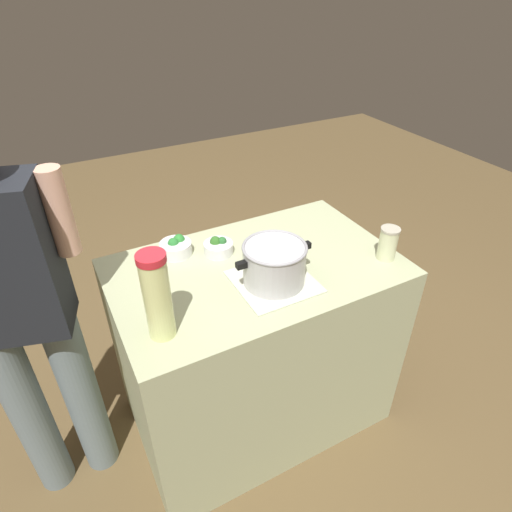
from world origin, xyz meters
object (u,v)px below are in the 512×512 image
(lemonade_pitcher, at_px, (157,296))
(broccoli_bowl_center, at_px, (176,247))
(mason_jar, at_px, (388,243))
(broccoli_bowl_front, at_px, (218,247))
(cooking_pot, at_px, (274,263))
(person_cook, at_px, (23,322))

(lemonade_pitcher, distance_m, broccoli_bowl_center, 0.50)
(mason_jar, relative_size, broccoli_bowl_front, 1.15)
(cooking_pot, bearing_deg, mason_jar, 171.75)
(lemonade_pitcher, bearing_deg, cooking_pot, -171.65)
(lemonade_pitcher, height_order, broccoli_bowl_front, lemonade_pitcher)
(cooking_pot, height_order, person_cook, person_cook)
(broccoli_bowl_center, bearing_deg, mason_jar, 149.96)
(lemonade_pitcher, xyz_separation_m, person_cook, (0.41, -0.30, -0.18))
(cooking_pot, relative_size, person_cook, 0.19)
(broccoli_bowl_center, height_order, person_cook, person_cook)
(person_cook, bearing_deg, mason_jar, 167.47)
(lemonade_pitcher, bearing_deg, broccoli_bowl_center, -114.62)
(mason_jar, bearing_deg, broccoli_bowl_center, -30.04)
(person_cook, bearing_deg, broccoli_bowl_center, -167.59)
(broccoli_bowl_center, bearing_deg, cooking_pot, 125.68)
(broccoli_bowl_front, relative_size, person_cook, 0.08)
(mason_jar, relative_size, person_cook, 0.09)
(lemonade_pitcher, height_order, mason_jar, lemonade_pitcher)
(broccoli_bowl_front, distance_m, person_cook, 0.77)
(broccoli_bowl_front, xyz_separation_m, broccoli_bowl_center, (0.16, -0.08, 0.00))
(broccoli_bowl_front, xyz_separation_m, person_cook, (0.77, 0.06, -0.05))
(lemonade_pitcher, distance_m, mason_jar, 0.96)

